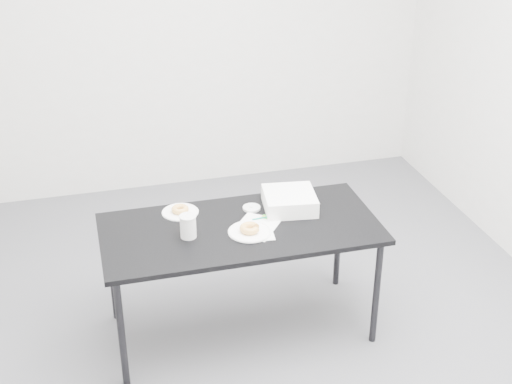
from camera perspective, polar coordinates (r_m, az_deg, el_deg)
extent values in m
plane|color=#47474C|center=(4.30, -1.36, -10.66)|extent=(4.00, 4.00, 0.00)
cube|color=silver|center=(5.52, -6.66, 13.48)|extent=(4.00, 0.02, 2.70)
cube|color=black|center=(3.90, -1.26, -2.96)|extent=(1.52, 0.72, 0.03)
cylinder|color=black|center=(3.77, -10.71, -11.07)|extent=(0.04, 0.04, 0.66)
cylinder|color=black|center=(4.26, -11.46, -6.21)|extent=(0.04, 0.04, 0.66)
cylinder|color=black|center=(4.05, 9.61, -7.94)|extent=(0.04, 0.04, 0.66)
cylinder|color=black|center=(4.51, 6.59, -3.76)|extent=(0.04, 0.04, 0.66)
cube|color=white|center=(3.89, 0.00, -2.80)|extent=(0.33, 0.34, 0.00)
cube|color=green|center=(3.98, 0.78, -2.00)|extent=(0.06, 0.06, 0.00)
cylinder|color=#0B806D|center=(3.97, 0.54, -2.07)|extent=(0.12, 0.02, 0.01)
cube|color=white|center=(3.83, 0.16, -3.33)|extent=(0.18, 0.18, 0.00)
cylinder|color=white|center=(3.83, -0.50, -3.20)|extent=(0.24, 0.24, 0.01)
torus|color=gold|center=(3.82, -0.50, -2.92)|extent=(0.13, 0.13, 0.04)
cylinder|color=white|center=(4.06, -6.08, -1.61)|extent=(0.21, 0.21, 0.01)
torus|color=gold|center=(4.05, -6.10, -1.38)|extent=(0.13, 0.13, 0.03)
cylinder|color=white|center=(3.79, -5.45, -2.75)|extent=(0.09, 0.09, 0.13)
cylinder|color=silver|center=(4.07, -0.36, -1.28)|extent=(0.10, 0.10, 0.01)
cube|color=white|center=(4.06, 2.70, -0.71)|extent=(0.32, 0.32, 0.10)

